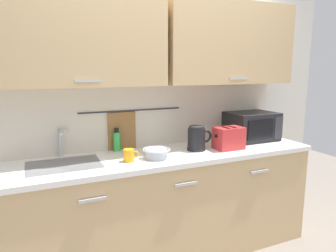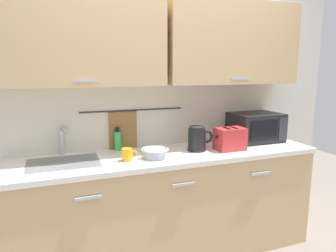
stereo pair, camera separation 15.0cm
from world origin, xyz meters
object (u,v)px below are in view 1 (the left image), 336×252
Objects in this scene: electric_kettle at (197,138)px; dish_soap_bottle at (117,141)px; toaster at (229,138)px; microwave at (251,126)px; mug_near_sink at (129,155)px; mixing_bowl at (156,153)px.

dish_soap_bottle is at bearing 158.30° from electric_kettle.
microwave is at bearing 25.91° from toaster.
mug_near_sink is at bearing -89.31° from dish_soap_bottle.
electric_kettle is 0.89× the size of toaster.
microwave is 1.80× the size of toaster.
microwave is 3.83× the size of mug_near_sink.
microwave is 2.03× the size of electric_kettle.
electric_kettle is at bearing -21.70° from dish_soap_bottle.
microwave is 2.35× the size of dish_soap_bottle.
electric_kettle reaches higher than toaster.
electric_kettle is at bearing 7.58° from mug_near_sink.
electric_kettle reaches higher than mixing_bowl.
electric_kettle is 1.89× the size of mug_near_sink.
mixing_bowl is (-0.41, -0.09, -0.06)m from electric_kettle.
electric_kettle is 0.63m from mug_near_sink.
microwave reaches higher than mug_near_sink.
toaster is at bearing 1.56° from mixing_bowl.
microwave is 0.45m from toaster.
toaster reaches higher than mixing_bowl.
microwave reaches higher than toaster.
dish_soap_bottle is 0.41m from mixing_bowl.
toaster is (0.27, -0.08, -0.01)m from electric_kettle.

